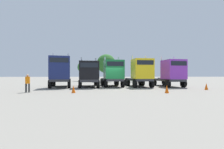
# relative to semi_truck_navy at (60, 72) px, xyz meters

# --- Properties ---
(ground) EXTENTS (200.00, 200.00, 0.00)m
(ground) POSITION_rel_semi_truck_navy_xyz_m (6.71, -1.08, -2.03)
(ground) COLOR gray
(semi_truck_navy) EXTENTS (3.66, 6.32, 4.48)m
(semi_truck_navy) POSITION_rel_semi_truck_navy_xyz_m (0.00, 0.00, 0.00)
(semi_truck_navy) COLOR #333338
(semi_truck_navy) RESTS_ON ground
(semi_truck_black) EXTENTS (3.28, 6.43, 3.92)m
(semi_truck_black) POSITION_rel_semi_truck_navy_xyz_m (3.59, 0.25, -0.30)
(semi_truck_black) COLOR #333338
(semi_truck_black) RESTS_ON ground
(semi_truck_green) EXTENTS (3.26, 6.05, 4.12)m
(semi_truck_green) POSITION_rel_semi_truck_navy_xyz_m (6.75, 0.87, -0.17)
(semi_truck_green) COLOR #333338
(semi_truck_green) RESTS_ON ground
(semi_truck_yellow) EXTENTS (3.09, 5.99, 4.26)m
(semi_truck_yellow) POSITION_rel_semi_truck_navy_xyz_m (10.41, 0.28, -0.12)
(semi_truck_yellow) COLOR #333338
(semi_truck_yellow) RESTS_ON ground
(semi_truck_purple) EXTENTS (3.29, 6.52, 4.18)m
(semi_truck_purple) POSITION_rel_semi_truck_navy_xyz_m (14.57, 0.50, -0.16)
(semi_truck_purple) COLOR #333338
(semi_truck_purple) RESTS_ON ground
(visitor_in_hivis) EXTENTS (0.45, 0.42, 1.70)m
(visitor_in_hivis) POSITION_rel_semi_truck_navy_xyz_m (-1.54, -5.35, -1.05)
(visitor_in_hivis) COLOR #373737
(visitor_in_hivis) RESTS_ON ground
(traffic_cone_near) EXTENTS (0.36, 0.36, 0.72)m
(traffic_cone_near) POSITION_rel_semi_truck_navy_xyz_m (16.72, -3.73, -1.67)
(traffic_cone_near) COLOR #F2590C
(traffic_cone_near) RESTS_ON ground
(traffic_cone_mid) EXTENTS (0.36, 0.36, 0.67)m
(traffic_cone_mid) POSITION_rel_semi_truck_navy_xyz_m (2.82, -5.97, -1.69)
(traffic_cone_mid) COLOR #F2590C
(traffic_cone_mid) RESTS_ON ground
(traffic_cone_far) EXTENTS (0.36, 0.36, 0.73)m
(traffic_cone_far) POSITION_rel_semi_truck_navy_xyz_m (11.23, -6.50, -1.66)
(traffic_cone_far) COLOR #F2590C
(traffic_cone_far) RESTS_ON ground
(oak_far_left) EXTENTS (2.85, 2.85, 4.95)m
(oak_far_left) POSITION_rel_semi_truck_navy_xyz_m (0.22, 20.14, 1.46)
(oak_far_left) COLOR #4C3823
(oak_far_left) RESTS_ON ground
(oak_far_centre) EXTENTS (4.35, 4.35, 6.36)m
(oak_far_centre) POSITION_rel_semi_truck_navy_xyz_m (6.04, 16.22, 2.15)
(oak_far_centre) COLOR #4C3823
(oak_far_centre) RESTS_ON ground
(oak_far_right) EXTENTS (2.87, 2.87, 5.31)m
(oak_far_right) POSITION_rel_semi_truck_navy_xyz_m (13.21, 16.49, 1.81)
(oak_far_right) COLOR #4C3823
(oak_far_right) RESTS_ON ground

